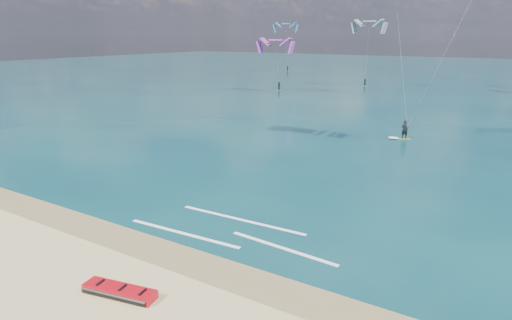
% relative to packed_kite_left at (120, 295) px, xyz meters
% --- Properties ---
extents(ground, '(320.00, 320.00, 0.00)m').
position_rel_packed_kite_left_xyz_m(ground, '(-0.62, 40.72, 0.00)').
color(ground, tan).
rests_on(ground, ground).
extents(wet_sand_strip, '(320.00, 2.40, 0.01)m').
position_rel_packed_kite_left_xyz_m(wet_sand_strip, '(-0.62, 3.72, 0.00)').
color(wet_sand_strip, olive).
rests_on(wet_sand_strip, ground).
extents(sea, '(320.00, 200.00, 0.04)m').
position_rel_packed_kite_left_xyz_m(sea, '(-0.62, 104.72, 0.02)').
color(sea, '#0B303F').
rests_on(sea, ground).
extents(packed_kite_left, '(3.45, 1.78, 0.41)m').
position_rel_packed_kite_left_xyz_m(packed_kite_left, '(0.00, 0.00, 0.00)').
color(packed_kite_left, '#B90914').
rests_on(packed_kite_left, ground).
extents(kitesurfer_main, '(9.51, 6.76, 16.86)m').
position_rel_packed_kite_left_xyz_m(kitesurfer_main, '(3.38, 31.44, 8.82)').
color(kitesurfer_main, '#AFE21A').
rests_on(kitesurfer_main, sea).
extents(shoreline_foam, '(11.63, 3.67, 0.01)m').
position_rel_packed_kite_left_xyz_m(shoreline_foam, '(0.38, 7.27, 0.04)').
color(shoreline_foam, white).
rests_on(shoreline_foam, ground).
extents(distant_kites, '(82.54, 41.51, 12.47)m').
position_rel_packed_kite_left_xyz_m(distant_kites, '(-5.80, 79.09, 5.46)').
color(distant_kites, teal).
rests_on(distant_kites, ground).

